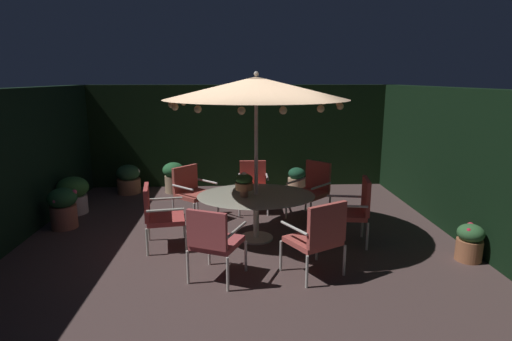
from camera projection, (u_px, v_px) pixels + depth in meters
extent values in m
cube|color=#4F3B39|center=(241.00, 243.00, 6.48)|extent=(7.43, 7.54, 0.02)
cube|color=black|center=(238.00, 136.00, 9.75)|extent=(7.43, 0.30, 2.36)
cube|color=black|center=(470.00, 166.00, 6.39)|extent=(0.30, 7.54, 2.36)
cylinder|color=beige|center=(256.00, 238.00, 6.61)|extent=(0.54, 0.54, 0.03)
cylinder|color=beige|center=(256.00, 218.00, 6.53)|extent=(0.09, 0.09, 0.70)
ellipsoid|color=#B1AF99|center=(256.00, 195.00, 6.45)|extent=(1.85, 1.48, 0.03)
cylinder|color=beige|center=(256.00, 168.00, 6.36)|extent=(0.06, 0.06, 2.32)
cone|color=#D7AD84|center=(256.00, 88.00, 6.09)|extent=(2.76, 2.76, 0.33)
sphere|color=beige|center=(256.00, 74.00, 6.05)|extent=(0.07, 0.07, 0.07)
sphere|color=#F9DB8C|center=(339.00, 104.00, 6.19)|extent=(0.10, 0.10, 0.10)
sphere|color=#F9DB8C|center=(324.00, 102.00, 6.72)|extent=(0.10, 0.10, 0.10)
sphere|color=#F9DB8C|center=(301.00, 101.00, 7.10)|extent=(0.10, 0.10, 0.10)
sphere|color=#F9DB8C|center=(265.00, 100.00, 7.35)|extent=(0.10, 0.10, 0.10)
sphere|color=#F9DB8C|center=(235.00, 100.00, 7.30)|extent=(0.10, 0.10, 0.10)
sphere|color=#F9DB8C|center=(211.00, 101.00, 7.09)|extent=(0.10, 0.10, 0.10)
sphere|color=#F9DB8C|center=(184.00, 102.00, 6.59)|extent=(0.10, 0.10, 0.10)
sphere|color=#F9DB8C|center=(171.00, 105.00, 6.03)|extent=(0.10, 0.10, 0.10)
sphere|color=#F9DB8C|center=(175.00, 107.00, 5.57)|extent=(0.10, 0.10, 0.10)
sphere|color=#F9DB8C|center=(198.00, 109.00, 5.16)|extent=(0.10, 0.10, 0.10)
sphere|color=#F9DB8C|center=(242.00, 111.00, 4.94)|extent=(0.10, 0.10, 0.10)
sphere|color=#F9DB8C|center=(283.00, 110.00, 4.97)|extent=(0.10, 0.10, 0.10)
sphere|color=#F9DB8C|center=(321.00, 109.00, 5.23)|extent=(0.10, 0.10, 0.10)
sphere|color=#F9DB8C|center=(340.00, 106.00, 5.71)|extent=(0.10, 0.10, 0.10)
cylinder|color=#A2664A|center=(244.00, 193.00, 6.32)|extent=(0.12, 0.12, 0.11)
cylinder|color=#AF6D44|center=(244.00, 186.00, 6.30)|extent=(0.27, 0.27, 0.11)
ellipsoid|color=#284E23|center=(244.00, 179.00, 6.28)|extent=(0.26, 0.26, 0.16)
sphere|color=silver|center=(244.00, 175.00, 6.26)|extent=(0.09, 0.09, 0.09)
cylinder|color=beige|center=(209.00, 250.00, 5.65)|extent=(0.04, 0.04, 0.44)
cylinder|color=beige|center=(246.00, 256.00, 5.46)|extent=(0.04, 0.04, 0.44)
cylinder|color=beige|center=(188.00, 267.00, 5.12)|extent=(0.04, 0.04, 0.44)
cylinder|color=beige|center=(228.00, 274.00, 4.93)|extent=(0.04, 0.04, 0.44)
cube|color=#B44A4B|center=(217.00, 243.00, 5.23)|extent=(0.71, 0.73, 0.07)
cube|color=#B44A4B|center=(207.00, 230.00, 4.92)|extent=(0.50, 0.26, 0.47)
cylinder|color=beige|center=(198.00, 224.00, 5.28)|extent=(0.25, 0.52, 0.04)
cylinder|color=beige|center=(237.00, 230.00, 5.09)|extent=(0.25, 0.52, 0.04)
cylinder|color=beige|center=(281.00, 256.00, 5.48)|extent=(0.04, 0.04, 0.42)
cylinder|color=beige|center=(317.00, 246.00, 5.80)|extent=(0.04, 0.04, 0.42)
cylinder|color=beige|center=(307.00, 272.00, 5.02)|extent=(0.04, 0.04, 0.42)
cylinder|color=beige|center=(344.00, 260.00, 5.34)|extent=(0.04, 0.04, 0.42)
cube|color=#BB4F47|center=(313.00, 241.00, 5.36)|extent=(0.79, 0.76, 0.07)
cube|color=#BB4F47|center=(327.00, 225.00, 5.07)|extent=(0.54, 0.34, 0.53)
cylinder|color=beige|center=(294.00, 228.00, 5.15)|extent=(0.29, 0.48, 0.04)
cylinder|color=beige|center=(331.00, 219.00, 5.46)|extent=(0.29, 0.48, 0.04)
cylinder|color=beige|center=(327.00, 235.00, 6.19)|extent=(0.04, 0.04, 0.42)
cylinder|color=beige|center=(325.00, 223.00, 6.70)|extent=(0.04, 0.04, 0.42)
cylinder|color=beige|center=(367.00, 237.00, 6.13)|extent=(0.04, 0.04, 0.42)
cylinder|color=beige|center=(362.00, 224.00, 6.64)|extent=(0.04, 0.04, 0.42)
cube|color=#C24C40|center=(346.00, 214.00, 6.36)|extent=(0.65, 0.60, 0.07)
cube|color=#C24C40|center=(366.00, 196.00, 6.27)|extent=(0.14, 0.51, 0.54)
cylinder|color=beige|center=(349.00, 206.00, 6.06)|extent=(0.56, 0.12, 0.04)
cylinder|color=beige|center=(345.00, 196.00, 6.57)|extent=(0.56, 0.12, 0.04)
cylinder|color=silver|center=(311.00, 214.00, 7.16)|extent=(0.04, 0.04, 0.41)
cylinder|color=silver|center=(286.00, 207.00, 7.53)|extent=(0.04, 0.04, 0.41)
cylinder|color=silver|center=(330.00, 206.00, 7.59)|extent=(0.04, 0.04, 0.41)
cylinder|color=silver|center=(306.00, 200.00, 7.96)|extent=(0.04, 0.04, 0.41)
cube|color=#B74B40|center=(308.00, 194.00, 7.51)|extent=(0.79, 0.79, 0.07)
cube|color=#B74B40|center=(318.00, 175.00, 7.65)|extent=(0.41, 0.42, 0.53)
cylinder|color=silver|center=(321.00, 186.00, 7.28)|extent=(0.44, 0.43, 0.04)
cylinder|color=silver|center=(297.00, 181.00, 7.64)|extent=(0.44, 0.43, 0.04)
cylinder|color=silver|center=(268.00, 205.00, 7.68)|extent=(0.04, 0.04, 0.40)
cylinder|color=silver|center=(239.00, 205.00, 7.66)|extent=(0.04, 0.04, 0.40)
cylinder|color=silver|center=(266.00, 197.00, 8.19)|extent=(0.04, 0.04, 0.40)
cylinder|color=silver|center=(239.00, 197.00, 8.17)|extent=(0.04, 0.04, 0.40)
cube|color=#C5493F|center=(253.00, 189.00, 7.87)|extent=(0.53, 0.52, 0.07)
cube|color=#C5493F|center=(253.00, 173.00, 8.06)|extent=(0.51, 0.06, 0.47)
cylinder|color=silver|center=(267.00, 177.00, 7.83)|extent=(0.04, 0.51, 0.04)
cylinder|color=silver|center=(239.00, 177.00, 7.81)|extent=(0.04, 0.51, 0.04)
cylinder|color=silver|center=(218.00, 208.00, 7.47)|extent=(0.04, 0.04, 0.44)
cylinder|color=silver|center=(194.00, 216.00, 7.03)|extent=(0.04, 0.04, 0.44)
cylinder|color=silver|center=(197.00, 202.00, 7.81)|extent=(0.04, 0.04, 0.44)
cylinder|color=silver|center=(173.00, 209.00, 7.37)|extent=(0.04, 0.04, 0.44)
cube|color=#B44E42|center=(196.00, 195.00, 7.36)|extent=(0.78, 0.78, 0.07)
cube|color=#B44E42|center=(185.00, 178.00, 7.47)|extent=(0.41, 0.45, 0.46)
cylinder|color=silver|center=(207.00, 181.00, 7.54)|extent=(0.41, 0.38, 0.04)
cylinder|color=silver|center=(183.00, 188.00, 7.10)|extent=(0.41, 0.38, 0.04)
cylinder|color=beige|center=(184.00, 226.00, 6.61)|extent=(0.04, 0.04, 0.41)
cylinder|color=beige|center=(186.00, 239.00, 6.05)|extent=(0.04, 0.04, 0.41)
cylinder|color=beige|center=(149.00, 228.00, 6.50)|extent=(0.04, 0.04, 0.41)
cylinder|color=beige|center=(147.00, 242.00, 5.94)|extent=(0.04, 0.04, 0.41)
cube|color=#BF4441|center=(166.00, 219.00, 6.22)|extent=(0.63, 0.65, 0.07)
cube|color=#BF4441|center=(147.00, 202.00, 6.11)|extent=(0.15, 0.56, 0.48)
cylinder|color=beige|center=(165.00, 199.00, 6.45)|extent=(0.53, 0.12, 0.04)
cylinder|color=beige|center=(165.00, 210.00, 5.89)|extent=(0.53, 0.12, 0.04)
cylinder|color=#A0674B|center=(129.00, 186.00, 9.21)|extent=(0.51, 0.51, 0.32)
ellipsoid|color=#2C5834|center=(128.00, 173.00, 9.15)|extent=(0.50, 0.50, 0.35)
sphere|color=beige|center=(138.00, 171.00, 9.15)|extent=(0.10, 0.10, 0.10)
sphere|color=silver|center=(130.00, 168.00, 9.27)|extent=(0.11, 0.11, 0.11)
sphere|color=silver|center=(119.00, 171.00, 9.14)|extent=(0.06, 0.06, 0.06)
sphere|color=silver|center=(125.00, 173.00, 9.01)|extent=(0.08, 0.08, 0.08)
cylinder|color=#9E5C4A|center=(64.00, 217.00, 7.05)|extent=(0.43, 0.43, 0.40)
ellipsoid|color=#21522A|center=(62.00, 198.00, 6.98)|extent=(0.48, 0.48, 0.34)
sphere|color=#D54267|center=(74.00, 192.00, 7.02)|extent=(0.09, 0.09, 0.09)
sphere|color=#DF526C|center=(66.00, 194.00, 7.16)|extent=(0.06, 0.06, 0.06)
sphere|color=#DE5A7A|center=(52.00, 196.00, 6.95)|extent=(0.07, 0.07, 0.07)
sphere|color=#D54D73|center=(55.00, 201.00, 6.79)|extent=(0.09, 0.09, 0.09)
cylinder|color=tan|center=(296.00, 184.00, 9.37)|extent=(0.39, 0.39, 0.30)
ellipsoid|color=#17452C|center=(297.00, 173.00, 9.32)|extent=(0.38, 0.38, 0.27)
sphere|color=yellow|center=(302.00, 172.00, 9.34)|extent=(0.09, 0.09, 0.09)
sphere|color=#F6C548|center=(299.00, 171.00, 9.44)|extent=(0.09, 0.09, 0.09)
sphere|color=yellow|center=(294.00, 172.00, 9.39)|extent=(0.09, 0.09, 0.09)
sphere|color=yellow|center=(291.00, 171.00, 9.33)|extent=(0.08, 0.08, 0.08)
sphere|color=#ECCD59|center=(296.00, 174.00, 9.23)|extent=(0.09, 0.09, 0.09)
sphere|color=yellow|center=(300.00, 174.00, 9.23)|extent=(0.07, 0.07, 0.07)
cylinder|color=#A86541|center=(469.00, 250.00, 5.80)|extent=(0.35, 0.35, 0.30)
ellipsoid|color=#336436|center=(471.00, 233.00, 5.75)|extent=(0.36, 0.36, 0.25)
sphere|color=red|center=(479.00, 229.00, 5.76)|extent=(0.07, 0.07, 0.07)
sphere|color=#D42743|center=(470.00, 226.00, 5.83)|extent=(0.10, 0.10, 0.10)
sphere|color=#C83B47|center=(464.00, 230.00, 5.81)|extent=(0.08, 0.08, 0.08)
sphere|color=red|center=(469.00, 231.00, 5.65)|extent=(0.08, 0.08, 0.08)
sphere|color=#CC2040|center=(477.00, 236.00, 5.63)|extent=(0.07, 0.07, 0.07)
cylinder|color=silver|center=(74.00, 204.00, 7.83)|extent=(0.49, 0.49, 0.34)
ellipsoid|color=#326E2F|center=(73.00, 187.00, 7.76)|extent=(0.58, 0.58, 0.40)
sphere|color=#E8D055|center=(82.00, 183.00, 7.72)|extent=(0.08, 0.08, 0.08)
sphere|color=yellow|center=(78.00, 185.00, 7.88)|extent=(0.10, 0.10, 0.10)
sphere|color=#E6C847|center=(73.00, 180.00, 7.95)|extent=(0.09, 0.09, 0.09)
sphere|color=#E1D24C|center=(62.00, 182.00, 7.73)|extent=(0.08, 0.08, 0.08)
sphere|color=yellow|center=(60.00, 188.00, 7.57)|extent=(0.09, 0.09, 0.09)
sphere|color=#DDD843|center=(72.00, 183.00, 7.62)|extent=(0.07, 0.07, 0.07)
cylinder|color=tan|center=(174.00, 184.00, 9.26)|extent=(0.40, 0.40, 0.38)
ellipsoid|color=#296937|center=(173.00, 170.00, 9.19)|extent=(0.48, 0.48, 0.33)
sphere|color=red|center=(179.00, 169.00, 9.16)|extent=(0.09, 0.09, 0.09)
sphere|color=#D1393D|center=(172.00, 166.00, 9.34)|extent=(0.10, 0.10, 0.10)
sphere|color=red|center=(168.00, 167.00, 9.07)|extent=(0.08, 0.08, 0.08)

